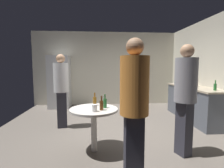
% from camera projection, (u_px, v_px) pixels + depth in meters
% --- Properties ---
extents(ground_plane, '(5.20, 5.20, 0.10)m').
position_uv_depth(ground_plane, '(111.00, 131.00, 3.96)').
color(ground_plane, '#5B544C').
extents(wall_back, '(5.32, 0.06, 2.70)m').
position_uv_depth(wall_back, '(106.00, 69.00, 6.43)').
color(wall_back, beige).
rests_on(wall_back, ground_plane).
extents(wall_side_right, '(0.06, 5.20, 2.70)m').
position_uv_depth(wall_side_right, '(222.00, 70.00, 4.02)').
color(wall_side_right, beige).
rests_on(wall_side_right, ground_plane).
extents(refrigerator, '(0.70, 0.68, 1.80)m').
position_uv_depth(refrigerator, '(60.00, 82.00, 5.92)').
color(refrigerator, silver).
rests_on(refrigerator, ground_plane).
extents(kitchen_counter, '(0.64, 2.08, 0.90)m').
position_uv_depth(kitchen_counter, '(194.00, 103.00, 4.58)').
color(kitchen_counter, '#4C515B').
rests_on(kitchen_counter, ground_plane).
extents(kettle, '(0.24, 0.17, 0.18)m').
position_uv_depth(kettle, '(186.00, 83.00, 4.89)').
color(kettle, '#B2B2B7').
rests_on(kettle, kitchen_counter).
extents(wine_bottle_on_counter, '(0.08, 0.08, 0.31)m').
position_uv_depth(wine_bottle_on_counter, '(197.00, 82.00, 4.59)').
color(wine_bottle_on_counter, '#3F141E').
rests_on(wine_bottle_on_counter, kitchen_counter).
extents(beer_bottle_on_counter, '(0.06, 0.06, 0.23)m').
position_uv_depth(beer_bottle_on_counter, '(215.00, 87.00, 3.79)').
color(beer_bottle_on_counter, '#26662D').
rests_on(beer_bottle_on_counter, kitchen_counter).
extents(foreground_table, '(0.80, 0.80, 0.73)m').
position_uv_depth(foreground_table, '(94.00, 115.00, 2.84)').
color(foreground_table, beige).
rests_on(foreground_table, ground_plane).
extents(beer_bottle_amber, '(0.06, 0.06, 0.23)m').
position_uv_depth(beer_bottle_amber, '(95.00, 101.00, 3.06)').
color(beer_bottle_amber, '#8C5919').
rests_on(beer_bottle_amber, foreground_table).
extents(beer_bottle_brown, '(0.06, 0.06, 0.23)m').
position_uv_depth(beer_bottle_brown, '(101.00, 105.00, 2.72)').
color(beer_bottle_brown, '#593314').
rests_on(beer_bottle_brown, foreground_table).
extents(beer_bottle_green, '(0.06, 0.06, 0.23)m').
position_uv_depth(beer_bottle_green, '(105.00, 103.00, 2.87)').
color(beer_bottle_green, '#26662D').
rests_on(beer_bottle_green, foreground_table).
extents(plastic_cup_white, '(0.08, 0.08, 0.11)m').
position_uv_depth(plastic_cup_white, '(95.00, 108.00, 2.63)').
color(plastic_cup_white, white).
rests_on(plastic_cup_white, foreground_table).
extents(person_in_orange_shirt, '(0.35, 0.35, 1.75)m').
position_uv_depth(person_in_orange_shirt, '(134.00, 101.00, 2.00)').
color(person_in_orange_shirt, '#2D2D38').
rests_on(person_in_orange_shirt, ground_plane).
extents(person_in_gray_shirt, '(0.43, 0.43, 1.77)m').
position_uv_depth(person_in_gray_shirt, '(185.00, 91.00, 2.68)').
color(person_in_gray_shirt, '#2D2D38').
rests_on(person_in_gray_shirt, ground_plane).
extents(person_in_white_shirt, '(0.40, 0.40, 1.71)m').
position_uv_depth(person_in_white_shirt, '(61.00, 85.00, 3.95)').
color(person_in_white_shirt, '#2D2D38').
rests_on(person_in_white_shirt, ground_plane).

